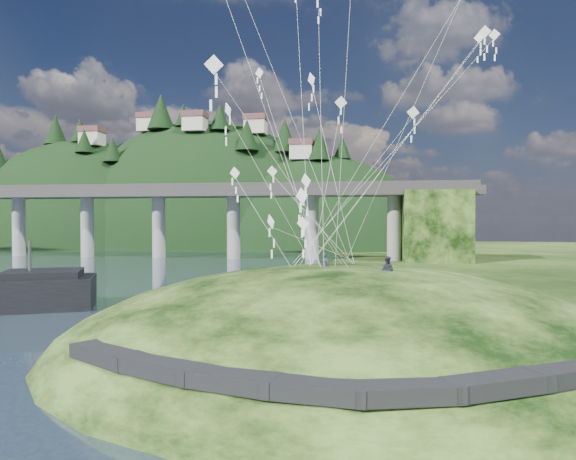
# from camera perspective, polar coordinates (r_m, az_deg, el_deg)

# --- Properties ---
(ground) EXTENTS (320.00, 320.00, 0.00)m
(ground) POSITION_cam_1_polar(r_m,az_deg,el_deg) (30.59, -9.38, -13.43)
(ground) COLOR black
(ground) RESTS_ON ground
(grass_hill) EXTENTS (36.00, 32.00, 13.00)m
(grass_hill) POSITION_cam_1_polar(r_m,az_deg,el_deg) (31.55, 6.35, -15.80)
(grass_hill) COLOR black
(grass_hill) RESTS_ON ground
(footpath) EXTENTS (22.29, 5.84, 0.83)m
(footpath) POSITION_cam_1_polar(r_m,az_deg,el_deg) (19.32, 3.30, -15.73)
(footpath) COLOR black
(footpath) RESTS_ON ground
(bridge) EXTENTS (160.00, 11.00, 15.00)m
(bridge) POSITION_cam_1_polar(r_m,az_deg,el_deg) (104.50, -11.35, 2.23)
(bridge) COLOR #2D2B2B
(bridge) RESTS_ON ground
(far_ridge) EXTENTS (153.00, 70.00, 94.50)m
(far_ridge) POSITION_cam_1_polar(r_m,az_deg,el_deg) (160.02, -10.73, -4.29)
(far_ridge) COLOR black
(far_ridge) RESTS_ON ground
(wooden_dock) EXTENTS (12.58, 5.73, 0.90)m
(wooden_dock) POSITION_cam_1_polar(r_m,az_deg,el_deg) (38.48, -12.59, -9.81)
(wooden_dock) COLOR #312014
(wooden_dock) RESTS_ON ground
(kite_flyers) EXTENTS (4.38, 2.23, 1.66)m
(kite_flyers) POSITION_cam_1_polar(r_m,az_deg,el_deg) (28.97, 8.72, -2.76)
(kite_flyers) COLOR #282A36
(kite_flyers) RESTS_ON ground
(kite_swarm) EXTENTS (20.02, 17.02, 21.91)m
(kite_swarm) POSITION_cam_1_polar(r_m,az_deg,el_deg) (32.83, 4.33, 16.93)
(kite_swarm) COLOR white
(kite_swarm) RESTS_ON ground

